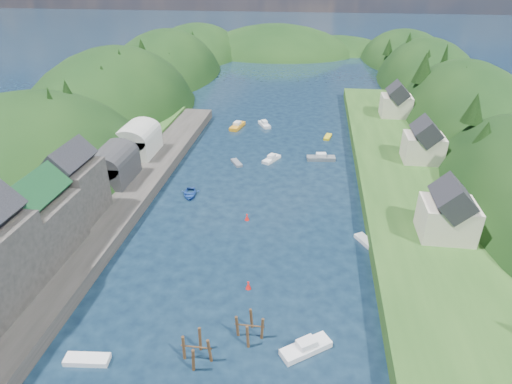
# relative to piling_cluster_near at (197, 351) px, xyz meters

# --- Properties ---
(ground) EXTENTS (600.00, 600.00, 0.00)m
(ground) POSITION_rel_piling_cluster_near_xyz_m (2.03, 51.20, -1.23)
(ground) COLOR black
(ground) RESTS_ON ground
(hillside_left) EXTENTS (44.00, 245.56, 52.00)m
(hillside_left) POSITION_rel_piling_cluster_near_xyz_m (-42.97, 76.20, -9.27)
(hillside_left) COLOR black
(hillside_left) RESTS_ON ground
(hillside_right) EXTENTS (36.00, 245.56, 48.00)m
(hillside_right) POSITION_rel_piling_cluster_near_xyz_m (47.03, 76.20, -8.65)
(hillside_right) COLOR black
(hillside_right) RESTS_ON ground
(far_hills) EXTENTS (103.00, 68.00, 44.00)m
(far_hills) POSITION_rel_piling_cluster_near_xyz_m (3.24, 175.20, -12.03)
(far_hills) COLOR black
(far_hills) RESTS_ON ground
(hill_trees) EXTENTS (91.59, 147.66, 12.17)m
(hill_trees) POSITION_rel_piling_cluster_near_xyz_m (1.97, 66.21, 9.87)
(hill_trees) COLOR black
(hill_trees) RESTS_ON ground
(quay_left) EXTENTS (12.00, 110.00, 2.00)m
(quay_left) POSITION_rel_piling_cluster_near_xyz_m (-21.97, 21.20, -0.23)
(quay_left) COLOR #2D2B28
(quay_left) RESTS_ON ground
(terrace_left_grass) EXTENTS (12.00, 110.00, 2.50)m
(terrace_left_grass) POSITION_rel_piling_cluster_near_xyz_m (-28.97, 21.20, 0.02)
(terrace_left_grass) COLOR #234719
(terrace_left_grass) RESTS_ON ground
(quayside_buildings) EXTENTS (8.00, 35.84, 12.90)m
(quayside_buildings) POSITION_rel_piling_cluster_near_xyz_m (-23.97, 7.59, 5.85)
(quayside_buildings) COLOR #2D2B28
(quayside_buildings) RESTS_ON quay_left
(boat_sheds) EXTENTS (7.00, 21.00, 7.50)m
(boat_sheds) POSITION_rel_piling_cluster_near_xyz_m (-23.97, 40.20, 4.04)
(boat_sheds) COLOR #2D2D30
(boat_sheds) RESTS_ON quay_left
(terrace_right) EXTENTS (16.00, 120.00, 2.40)m
(terrace_right) POSITION_rel_piling_cluster_near_xyz_m (27.03, 41.20, -0.03)
(terrace_right) COLOR #234719
(terrace_right) RESTS_ON ground
(right_bank_cottages) EXTENTS (9.00, 59.24, 8.41)m
(right_bank_cottages) POSITION_rel_piling_cluster_near_xyz_m (30.03, 49.53, 4.61)
(right_bank_cottages) COLOR beige
(right_bank_cottages) RESTS_ON terrace_right
(piling_cluster_near) EXTENTS (3.21, 3.00, 3.60)m
(piling_cluster_near) POSITION_rel_piling_cluster_near_xyz_m (0.00, 0.00, 0.00)
(piling_cluster_near) COLOR #382314
(piling_cluster_near) RESTS_ON ground
(piling_cluster_far) EXTENTS (3.21, 3.00, 3.29)m
(piling_cluster_far) POSITION_rel_piling_cluster_near_xyz_m (4.81, 3.74, -0.15)
(piling_cluster_far) COLOR #382314
(piling_cluster_far) RESTS_ON ground
(channel_buoy_near) EXTENTS (0.70, 0.70, 1.10)m
(channel_buoy_near) POSITION_rel_piling_cluster_near_xyz_m (3.50, 11.35, -0.75)
(channel_buoy_near) COLOR red
(channel_buoy_near) RESTS_ON ground
(channel_buoy_far) EXTENTS (0.70, 0.70, 1.10)m
(channel_buoy_far) POSITION_rel_piling_cluster_near_xyz_m (0.87, 27.18, -0.75)
(channel_buoy_far) COLOR red
(channel_buoy_far) RESTS_ON ground
(moored_boats) EXTENTS (37.73, 88.36, 2.27)m
(moored_boats) POSITION_rel_piling_cluster_near_xyz_m (-3.89, 26.78, -0.65)
(moored_boats) COLOR silver
(moored_boats) RESTS_ON ground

